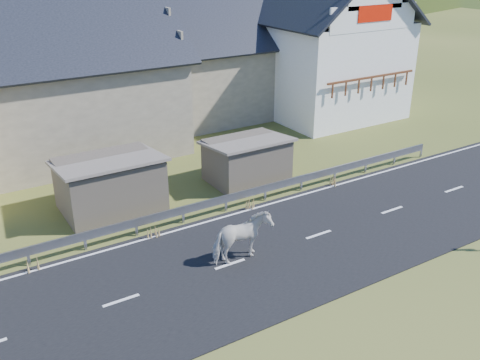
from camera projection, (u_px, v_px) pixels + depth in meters
ground at (230, 265)px, 18.80m from camera, size 160.00×160.00×0.00m
road at (230, 265)px, 18.79m from camera, size 60.00×7.00×0.04m
lane_markings at (230, 264)px, 18.78m from camera, size 60.00×6.60×0.01m
guardrail at (183, 211)px, 21.44m from camera, size 28.10×0.09×0.75m
shed_left at (110, 185)px, 22.45m from camera, size 4.30×3.30×2.40m
shed_right at (247, 161)px, 25.23m from camera, size 3.80×2.90×2.20m
house_stone_a at (68, 63)px, 28.14m from camera, size 10.80×9.80×8.90m
house_stone_b at (215, 48)px, 34.67m from camera, size 9.80×8.80×8.10m
house_white at (317, 34)px, 34.89m from camera, size 8.80×10.80×9.70m
horse at (242, 238)px, 18.66m from camera, size 1.02×2.15×1.79m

